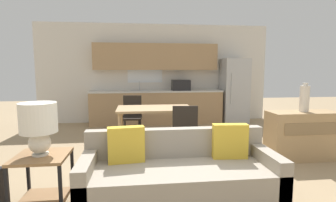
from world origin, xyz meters
The scene contains 12 objects.
ground_plane centered at (0.00, 0.00, 0.00)m, with size 20.00×20.00×0.00m, color #9E8460.
wall_back centered at (0.00, 4.63, 1.35)m, with size 6.40×0.07×2.70m.
kitchen_counter centered at (0.01, 4.33, 0.84)m, with size 3.53×0.65×2.15m.
refrigerator centered at (2.15, 4.25, 0.88)m, with size 0.68×0.70×1.76m.
dining_table centered at (-0.20, 2.12, 0.68)m, with size 1.39×0.81×0.75m.
couch centered at (-0.08, -0.01, 0.33)m, with size 2.07×0.80×0.84m.
side_table centered at (-1.51, -0.01, 0.41)m, with size 0.52×0.52×0.60m.
table_lamp centered at (-1.52, -0.01, 0.93)m, with size 0.36×0.36×0.54m.
credenza centered at (2.15, 1.16, 0.39)m, with size 1.12×0.45×0.79m.
vase centered at (2.15, 1.17, 1.00)m, with size 0.15×0.15×0.47m.
dining_chair_far_left centered at (-0.64, 2.92, 0.50)m, with size 0.46×0.46×0.90m.
dining_chair_near_right centered at (0.23, 1.39, 0.50)m, with size 0.47×0.47×0.90m.
Camera 1 is at (-0.53, -2.73, 1.47)m, focal length 28.00 mm.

